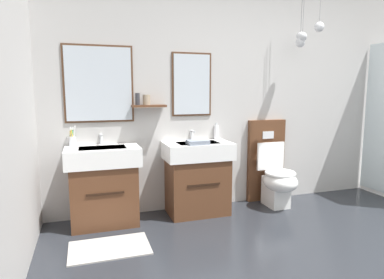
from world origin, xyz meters
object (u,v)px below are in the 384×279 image
at_px(vanity_sink_right, 197,176).
at_px(toilet, 273,173).
at_px(soap_dispenser, 216,132).
at_px(folded_hand_towel, 198,142).
at_px(vanity_sink_left, 104,184).
at_px(toothbrush_cup, 72,140).

bearing_deg(vanity_sink_right, toilet, -0.09).
relative_size(soap_dispenser, folded_hand_towel, 0.87).
height_order(vanity_sink_right, toilet, toilet).
height_order(toilet, folded_hand_towel, toilet).
bearing_deg(toilet, vanity_sink_right, 179.91).
distance_m(vanity_sink_left, folded_hand_towel, 1.05).
relative_size(vanity_sink_right, soap_dispenser, 4.16).
bearing_deg(toilet, toothbrush_cup, 175.89).
xyz_separation_m(vanity_sink_left, toothbrush_cup, (-0.28, 0.16, 0.44)).
bearing_deg(vanity_sink_right, soap_dispenser, 30.10).
relative_size(vanity_sink_right, toothbrush_cup, 3.86).
relative_size(toothbrush_cup, soap_dispenser, 1.08).
bearing_deg(vanity_sink_right, folded_hand_towel, -106.12).
bearing_deg(vanity_sink_right, vanity_sink_left, 180.00).
bearing_deg(toothbrush_cup, toilet, -4.11).
relative_size(vanity_sink_right, folded_hand_towel, 3.62).
xyz_separation_m(soap_dispenser, folded_hand_towel, (-0.33, -0.31, -0.06)).
height_order(toothbrush_cup, folded_hand_towel, toothbrush_cup).
bearing_deg(vanity_sink_left, soap_dispenser, 7.48).
height_order(vanity_sink_right, toothbrush_cup, toothbrush_cup).
relative_size(vanity_sink_right, toilet, 0.80).
distance_m(vanity_sink_left, toilet, 1.95).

